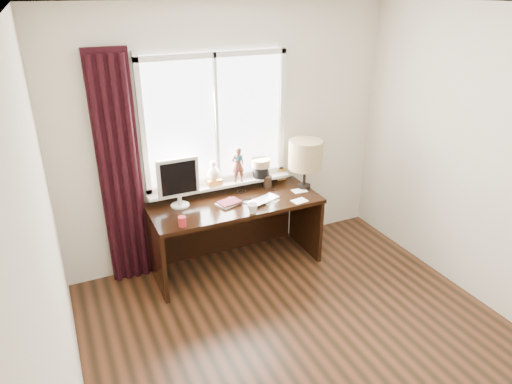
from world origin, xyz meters
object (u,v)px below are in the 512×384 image
laptop (263,200)px  table_lamp (305,155)px  red_cup (182,222)px  desk (232,219)px  mug (253,208)px  monitor (178,180)px

laptop → table_lamp: table_lamp is taller
red_cup → desk: 0.78m
mug → desk: (-0.05, 0.40, -0.29)m
mug → red_cup: bearing=177.8°
red_cup → monitor: monitor is taller
mug → table_lamp: bearing=22.9°
table_lamp → laptop: bearing=-166.4°
red_cup → desk: (0.62, 0.37, -0.29)m
table_lamp → mug: bearing=-157.1°
laptop → table_lamp: bearing=-5.3°
desk → red_cup: bearing=-149.3°
laptop → table_lamp: size_ratio=0.66×
laptop → monitor: 0.86m
desk → laptop: bearing=-40.5°
laptop → table_lamp: (0.55, 0.13, 0.35)m
mug → laptop: bearing=42.9°
red_cup → monitor: size_ratio=0.19×
red_cup → table_lamp: bearing=11.5°
mug → monitor: size_ratio=0.21×
laptop → red_cup: 0.89m
monitor → red_cup: bearing=-103.5°
desk → monitor: size_ratio=3.47×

